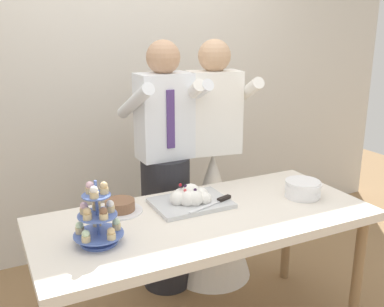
% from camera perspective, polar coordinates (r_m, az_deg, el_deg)
% --- Properties ---
extents(rear_wall, '(5.20, 0.10, 2.90)m').
position_cam_1_polar(rear_wall, '(3.43, -9.21, 11.22)').
color(rear_wall, beige).
rests_on(rear_wall, ground_plane).
extents(dessert_table, '(1.80, 0.80, 0.78)m').
position_cam_1_polar(dessert_table, '(2.38, 1.74, -9.57)').
color(dessert_table, silver).
rests_on(dessert_table, ground_plane).
extents(cupcake_stand, '(0.23, 0.23, 0.31)m').
position_cam_1_polar(cupcake_stand, '(2.06, -12.14, -8.36)').
color(cupcake_stand, '#4C66B2').
rests_on(cupcake_stand, dessert_table).
extents(main_cake_tray, '(0.43, 0.31, 0.13)m').
position_cam_1_polar(main_cake_tray, '(2.46, -0.16, -5.81)').
color(main_cake_tray, silver).
rests_on(main_cake_tray, dessert_table).
extents(plate_stack, '(0.21, 0.21, 0.10)m').
position_cam_1_polar(plate_stack, '(2.65, 14.18, -4.47)').
color(plate_stack, white).
rests_on(plate_stack, dessert_table).
extents(round_cake, '(0.24, 0.24, 0.07)m').
position_cam_1_polar(round_cake, '(2.41, -9.30, -6.82)').
color(round_cake, white).
rests_on(round_cake, dessert_table).
extents(person_groom, '(0.47, 0.50, 1.66)m').
position_cam_1_polar(person_groom, '(2.90, -3.46, -3.80)').
color(person_groom, '#232328').
rests_on(person_groom, ground_plane).
extents(person_bride, '(0.56, 0.56, 1.66)m').
position_cam_1_polar(person_bride, '(3.08, 2.67, -5.82)').
color(person_bride, white).
rests_on(person_bride, ground_plane).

